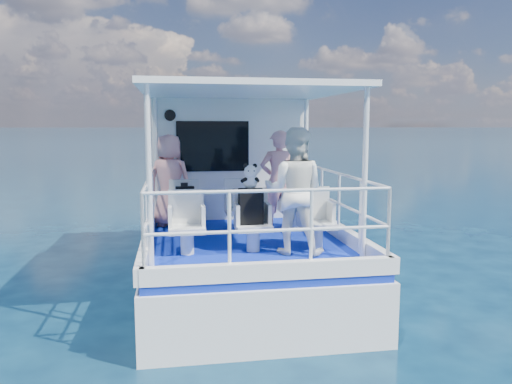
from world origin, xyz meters
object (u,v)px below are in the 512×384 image
passenger_port_fwd (170,181)px  panda (250,176)px  passenger_stbd_aft (294,191)px  backpack_center (251,206)px

passenger_port_fwd → panda: passenger_port_fwd is taller
passenger_stbd_aft → backpack_center: passenger_stbd_aft is taller
panda → passenger_stbd_aft: bearing=-22.3°
panda → passenger_port_fwd: bearing=119.9°
passenger_port_fwd → passenger_stbd_aft: 2.70m
backpack_center → passenger_stbd_aft: bearing=-20.0°
passenger_port_fwd → passenger_stbd_aft: (1.65, -2.13, 0.06)m
passenger_port_fwd → backpack_center: size_ratio=3.23×
passenger_port_fwd → passenger_stbd_aft: size_ratio=0.93×
passenger_port_fwd → backpack_center: 2.23m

